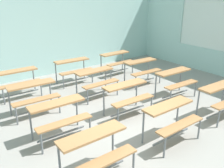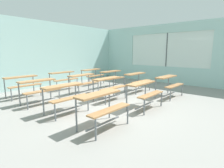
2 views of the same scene
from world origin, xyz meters
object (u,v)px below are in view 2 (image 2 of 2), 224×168
(desk_bench_r3c0, at_px, (22,82))
(desk_bench_r3c2, at_px, (92,73))
(desk_bench_r2c0, at_px, (39,86))
(desk_bench_r0c0, at_px, (102,102))
(desk_bench_r0c2, at_px, (169,81))
(desk_bench_r1c2, at_px, (137,78))
(desk_bench_r0c1, at_px, (144,89))
(desk_bench_r2c2, at_px, (112,75))
(desk_bench_r3c1, at_px, (63,76))
(desk_bench_r2c1, at_px, (83,79))
(desk_bench_r1c1, at_px, (109,83))
(desk_bench_r1c0, at_px, (66,92))

(desk_bench_r3c0, distance_m, desk_bench_r3c2, 3.41)
(desk_bench_r2c0, height_order, desk_bench_r3c0, same)
(desk_bench_r0c0, distance_m, desk_bench_r0c2, 3.43)
(desk_bench_r1c2, distance_m, desk_bench_r2c0, 3.72)
(desk_bench_r0c1, xyz_separation_m, desk_bench_r2c2, (1.73, 2.67, 0.00))
(desk_bench_r1c2, xyz_separation_m, desk_bench_r2c0, (-3.47, 1.34, 0.00))
(desk_bench_r2c2, distance_m, desk_bench_r3c0, 3.66)
(desk_bench_r0c0, height_order, desk_bench_r1c2, same)
(desk_bench_r0c0, height_order, desk_bench_r3c1, same)
(desk_bench_r2c1, bearing_deg, desk_bench_r3c0, 141.94)
(desk_bench_r0c1, xyz_separation_m, desk_bench_r2c0, (-1.73, 2.68, 0.00))
(desk_bench_r1c2, bearing_deg, desk_bench_r3c1, 124.40)
(desk_bench_r0c2, bearing_deg, desk_bench_r2c1, 124.25)
(desk_bench_r2c0, bearing_deg, desk_bench_r2c2, 1.64)
(desk_bench_r0c2, bearing_deg, desk_bench_r0c1, -178.05)
(desk_bench_r2c1, bearing_deg, desk_bench_r3c2, 35.41)
(desk_bench_r1c1, bearing_deg, desk_bench_r2c0, 144.13)
(desk_bench_r1c0, relative_size, desk_bench_r1c1, 1.00)
(desk_bench_r1c0, bearing_deg, desk_bench_r2c1, 38.68)
(desk_bench_r1c0, height_order, desk_bench_r3c0, same)
(desk_bench_r2c0, distance_m, desk_bench_r3c0, 1.26)
(desk_bench_r0c1, distance_m, desk_bench_r2c2, 3.18)
(desk_bench_r1c0, height_order, desk_bench_r2c2, same)
(desk_bench_r0c1, xyz_separation_m, desk_bench_r0c2, (1.71, -0.01, 0.00))
(desk_bench_r3c0, height_order, desk_bench_r3c2, same)
(desk_bench_r0c1, height_order, desk_bench_r3c1, same)
(desk_bench_r2c1, xyz_separation_m, desk_bench_r3c0, (-1.73, 1.27, 0.00))
(desk_bench_r2c1, distance_m, desk_bench_r3c2, 2.11)
(desk_bench_r1c0, relative_size, desk_bench_r3c0, 1.01)
(desk_bench_r3c2, bearing_deg, desk_bench_r0c0, -133.44)
(desk_bench_r1c0, xyz_separation_m, desk_bench_r2c2, (3.42, 1.30, 0.00))
(desk_bench_r1c1, height_order, desk_bench_r3c2, same)
(desk_bench_r3c0, bearing_deg, desk_bench_r0c0, -89.81)
(desk_bench_r1c0, height_order, desk_bench_r3c2, same)
(desk_bench_r2c1, relative_size, desk_bench_r3c2, 0.99)
(desk_bench_r3c0, height_order, desk_bench_r3c1, same)
(desk_bench_r1c2, distance_m, desk_bench_r3c1, 3.16)
(desk_bench_r1c2, bearing_deg, desk_bench_r0c2, -89.35)
(desk_bench_r0c1, distance_m, desk_bench_r3c1, 4.01)
(desk_bench_r2c1, bearing_deg, desk_bench_r2c0, 177.95)
(desk_bench_r0c1, xyz_separation_m, desk_bench_r1c0, (-1.68, 1.37, 0.00))
(desk_bench_r1c1, relative_size, desk_bench_r2c1, 0.99)
(desk_bench_r0c0, relative_size, desk_bench_r1c1, 0.99)
(desk_bench_r1c1, distance_m, desk_bench_r3c0, 3.12)
(desk_bench_r1c1, height_order, desk_bench_r3c0, same)
(desk_bench_r2c1, height_order, desk_bench_r3c2, same)
(desk_bench_r2c2, bearing_deg, desk_bench_r1c1, -140.08)
(desk_bench_r0c1, height_order, desk_bench_r3c0, same)
(desk_bench_r0c2, height_order, desk_bench_r1c2, same)
(desk_bench_r1c0, distance_m, desk_bench_r3c1, 3.15)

